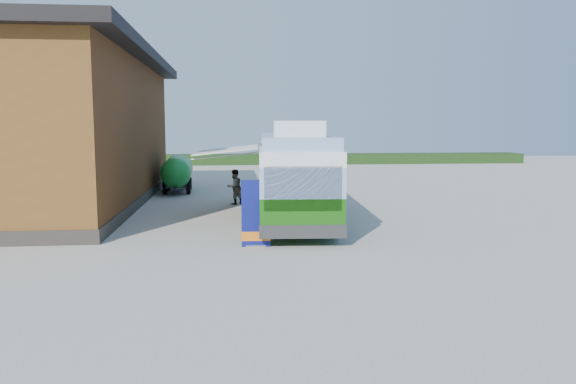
{
  "coord_description": "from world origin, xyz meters",
  "views": [
    {
      "loc": [
        -2.15,
        -18.59,
        3.88
      ],
      "look_at": [
        -0.02,
        2.2,
        1.4
      ],
      "focal_mm": 35.0,
      "sensor_mm": 36.0,
      "label": 1
    }
  ],
  "objects": [
    {
      "name": "hedge",
      "position": [
        8.0,
        38.0,
        0.5
      ],
      "size": [
        40.0,
        3.0,
        1.0
      ],
      "primitive_type": "cube",
      "color": "#264419",
      "rests_on": "ground"
    },
    {
      "name": "awning",
      "position": [
        -2.04,
        5.32,
        2.94
      ],
      "size": [
        3.0,
        4.55,
        0.53
      ],
      "rotation": [
        0.0,
        0.0,
        -0.06
      ],
      "color": "white",
      "rests_on": "ground"
    },
    {
      "name": "slurry_tanker",
      "position": [
        -5.26,
        14.68,
        1.22
      ],
      "size": [
        1.84,
        5.72,
        2.11
      ],
      "rotation": [
        0.0,
        0.0,
        0.04
      ],
      "color": "#198B31",
      "rests_on": "ground"
    },
    {
      "name": "ground",
      "position": [
        0.0,
        0.0,
        0.0
      ],
      "size": [
        100.0,
        100.0,
        0.0
      ],
      "primitive_type": "plane",
      "color": "#BCB7AD",
      "rests_on": "ground"
    },
    {
      "name": "barn",
      "position": [
        -10.5,
        10.0,
        3.59
      ],
      "size": [
        9.6,
        21.2,
        7.5
      ],
      "color": "brown",
      "rests_on": "ground"
    },
    {
      "name": "person_a",
      "position": [
        -1.02,
        3.19,
        0.89
      ],
      "size": [
        0.77,
        0.74,
        1.78
      ],
      "primitive_type": "imported",
      "rotation": [
        0.0,
        0.0,
        0.68
      ],
      "color": "#999999",
      "rests_on": "ground"
    },
    {
      "name": "person_b",
      "position": [
        -1.98,
        9.07,
        0.87
      ],
      "size": [
        1.07,
        1.03,
        1.73
      ],
      "primitive_type": "imported",
      "rotation": [
        0.0,
        0.0,
        -2.49
      ],
      "color": "#999999",
      "rests_on": "ground"
    },
    {
      "name": "picnic_table",
      "position": [
        -0.16,
        1.2,
        0.63
      ],
      "size": [
        1.75,
        1.63,
        0.84
      ],
      "rotation": [
        0.0,
        0.0,
        0.25
      ],
      "color": "tan",
      "rests_on": "ground"
    },
    {
      "name": "banner",
      "position": [
        -1.37,
        -0.87,
        0.88
      ],
      "size": [
        0.94,
        0.22,
        2.16
      ],
      "rotation": [
        0.0,
        0.0,
        -0.06
      ],
      "color": "navy",
      "rests_on": "ground"
    },
    {
      "name": "bus",
      "position": [
        0.46,
        5.15,
        1.93
      ],
      "size": [
        3.51,
        13.27,
        4.04
      ],
      "rotation": [
        0.0,
        0.0,
        -0.06
      ],
      "color": "#1D6811",
      "rests_on": "ground"
    }
  ]
}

